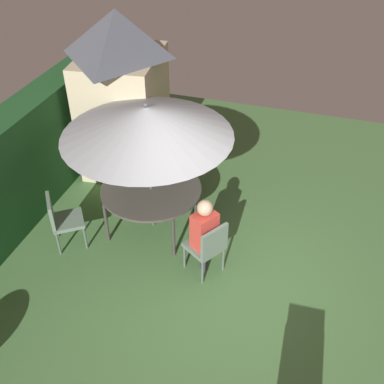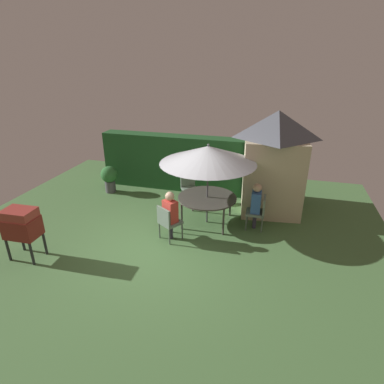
{
  "view_description": "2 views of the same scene",
  "coord_description": "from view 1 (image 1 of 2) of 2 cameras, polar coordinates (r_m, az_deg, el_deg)",
  "views": [
    {
      "loc": [
        -4.42,
        -0.92,
        5.02
      ],
      "look_at": [
        0.52,
        0.63,
        1.04
      ],
      "focal_mm": 42.91,
      "sensor_mm": 36.0,
      "label": 1
    },
    {
      "loc": [
        2.43,
        -6.13,
        4.21
      ],
      "look_at": [
        0.49,
        0.93,
        1.05
      ],
      "focal_mm": 29.63,
      "sensor_mm": 36.0,
      "label": 2
    }
  ],
  "objects": [
    {
      "name": "person_in_red",
      "position": [
        6.33,
        1.56,
        -4.55
      ],
      "size": [
        0.42,
        0.39,
        1.26
      ],
      "color": "#CC3D33",
      "rests_on": "ground"
    },
    {
      "name": "chair_toward_hedge",
      "position": [
        7.16,
        -15.93,
        -3.15
      ],
      "size": [
        0.65,
        0.65,
        0.9
      ],
      "color": "slate",
      "rests_on": "ground"
    },
    {
      "name": "person_in_blue",
      "position": [
        8.09,
        -1.93,
        5.91
      ],
      "size": [
        0.25,
        0.34,
        1.26
      ],
      "color": "#3866B2",
      "rests_on": "ground"
    },
    {
      "name": "patio_umbrella",
      "position": [
        6.48,
        -5.66,
        8.73
      ],
      "size": [
        2.47,
        2.47,
        2.2
      ],
      "color": "#4C4C51",
      "rests_on": "ground"
    },
    {
      "name": "hedge_backdrop",
      "position": [
        7.48,
        -22.78,
        0.89
      ],
      "size": [
        6.55,
        0.58,
        1.82
      ],
      "color": "#1E4C23",
      "rests_on": "ground"
    },
    {
      "name": "garden_shed",
      "position": [
        8.41,
        -8.64,
        12.24
      ],
      "size": [
        1.86,
        1.6,
        2.91
      ],
      "color": "#C6B793",
      "rests_on": "ground"
    },
    {
      "name": "ground_plane",
      "position": [
        6.75,
        3.82,
        -10.63
      ],
      "size": [
        11.0,
        11.0,
        0.0
      ],
      "primitive_type": "plane",
      "color": "#47703D"
    },
    {
      "name": "chair_far_side",
      "position": [
        8.3,
        -1.71,
        4.66
      ],
      "size": [
        0.47,
        0.47,
        0.9
      ],
      "color": "slate",
      "rests_on": "ground"
    },
    {
      "name": "patio_table",
      "position": [
        7.14,
        -5.08,
        0.2
      ],
      "size": [
        1.56,
        1.56,
        0.76
      ],
      "color": "#47423D",
      "rests_on": "ground"
    },
    {
      "name": "chair_near_shed",
      "position": [
        6.46,
        2.02,
        -6.67
      ],
      "size": [
        0.64,
        0.64,
        0.9
      ],
      "color": "slate",
      "rests_on": "ground"
    }
  ]
}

